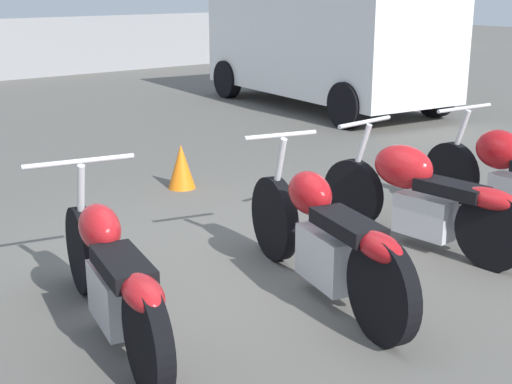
{
  "coord_description": "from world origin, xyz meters",
  "views": [
    {
      "loc": [
        -3.08,
        -3.93,
        2.09
      ],
      "look_at": [
        0.0,
        -0.11,
        0.65
      ],
      "focal_mm": 50.0,
      "sensor_mm": 36.0,
      "label": 1
    }
  ],
  "objects_px": {
    "motorcycle_slot_2": "(326,239)",
    "traffic_cone_near": "(181,166)",
    "motorcycle_slot_3": "(421,195)",
    "parked_van": "(324,40)",
    "motorcycle_slot_1": "(112,276)"
  },
  "relations": [
    {
      "from": "motorcycle_slot_2",
      "to": "traffic_cone_near",
      "type": "relative_size",
      "value": 4.46
    },
    {
      "from": "motorcycle_slot_3",
      "to": "parked_van",
      "type": "bearing_deg",
      "value": 48.78
    },
    {
      "from": "motorcycle_slot_2",
      "to": "traffic_cone_near",
      "type": "bearing_deg",
      "value": 90.67
    },
    {
      "from": "parked_van",
      "to": "traffic_cone_near",
      "type": "height_order",
      "value": "parked_van"
    },
    {
      "from": "parked_van",
      "to": "traffic_cone_near",
      "type": "bearing_deg",
      "value": -142.64
    },
    {
      "from": "motorcycle_slot_3",
      "to": "traffic_cone_near",
      "type": "relative_size",
      "value": 4.18
    },
    {
      "from": "motorcycle_slot_2",
      "to": "motorcycle_slot_3",
      "type": "relative_size",
      "value": 1.07
    },
    {
      "from": "traffic_cone_near",
      "to": "motorcycle_slot_2",
      "type": "bearing_deg",
      "value": -104.29
    },
    {
      "from": "motorcycle_slot_3",
      "to": "traffic_cone_near",
      "type": "height_order",
      "value": "motorcycle_slot_3"
    },
    {
      "from": "motorcycle_slot_3",
      "to": "motorcycle_slot_2",
      "type": "bearing_deg",
      "value": -173.51
    },
    {
      "from": "motorcycle_slot_1",
      "to": "motorcycle_slot_3",
      "type": "xyz_separation_m",
      "value": [
        2.71,
        -0.14,
        0.03
      ]
    },
    {
      "from": "motorcycle_slot_1",
      "to": "traffic_cone_near",
      "type": "bearing_deg",
      "value": 62.42
    },
    {
      "from": "motorcycle_slot_2",
      "to": "motorcycle_slot_3",
      "type": "xyz_separation_m",
      "value": [
        1.3,
        0.23,
        0.01
      ]
    },
    {
      "from": "traffic_cone_near",
      "to": "motorcycle_slot_1",
      "type": "bearing_deg",
      "value": -130.18
    },
    {
      "from": "motorcycle_slot_1",
      "to": "traffic_cone_near",
      "type": "height_order",
      "value": "motorcycle_slot_1"
    }
  ]
}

